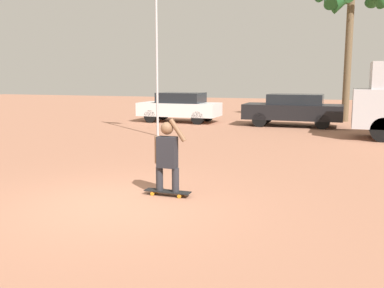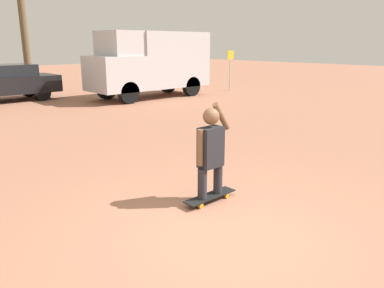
{
  "view_description": "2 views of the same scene",
  "coord_description": "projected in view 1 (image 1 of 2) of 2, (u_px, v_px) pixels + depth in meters",
  "views": [
    {
      "loc": [
        3.79,
        -6.61,
        2.3
      ],
      "look_at": [
        0.81,
        1.74,
        0.91
      ],
      "focal_mm": 40.0,
      "sensor_mm": 36.0,
      "label": 1
    },
    {
      "loc": [
        -3.2,
        -2.86,
        2.35
      ],
      "look_at": [
        0.34,
        0.99,
        0.94
      ],
      "focal_mm": 35.0,
      "sensor_mm": 36.0,
      "label": 2
    }
  ],
  "objects": [
    {
      "name": "parked_car_white",
      "position": [
        180.0,
        107.0,
        21.99
      ],
      "size": [
        4.1,
        1.8,
        1.52
      ],
      "color": "black",
      "rests_on": "ground_plane"
    },
    {
      "name": "flagpole",
      "position": [
        158.0,
        42.0,
        16.3
      ],
      "size": [
        0.9,
        0.12,
        6.34
      ],
      "color": "#B7B7BC",
      "rests_on": "ground_plane"
    },
    {
      "name": "skateboard",
      "position": [
        168.0,
        192.0,
        8.36
      ],
      "size": [
        0.93,
        0.23,
        0.1
      ],
      "color": "black",
      "rests_on": "ground_plane"
    },
    {
      "name": "parked_car_black",
      "position": [
        293.0,
        109.0,
        20.11
      ],
      "size": [
        4.53,
        1.87,
        1.51
      ],
      "color": "black",
      "rests_on": "ground_plane"
    },
    {
      "name": "ground_plane",
      "position": [
        118.0,
        205.0,
        7.76
      ],
      "size": [
        80.0,
        80.0,
        0.0
      ],
      "primitive_type": "plane",
      "color": "#A36B51"
    },
    {
      "name": "person_skateboarder",
      "position": [
        167.0,
        153.0,
        8.24
      ],
      "size": [
        0.65,
        0.25,
        1.43
      ],
      "color": "#28282D",
      "rests_on": "skateboard"
    }
  ]
}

